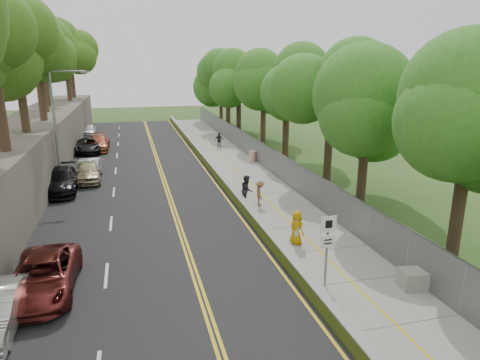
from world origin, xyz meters
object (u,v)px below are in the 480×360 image
object	(u,v)px
car_2	(43,276)
concrete_block	(415,279)
signpost	(328,240)
painter_0	(297,228)
construction_barrel	(252,156)
person_far	(219,140)
streetlight	(58,121)

from	to	relation	value
car_2	concrete_block	bearing A→B (deg)	-12.14
signpost	painter_0	xyz separation A→B (m)	(0.40, 4.02, -1.10)
painter_0	construction_barrel	bearing A→B (deg)	-31.54
car_2	signpost	bearing A→B (deg)	-10.93
concrete_block	person_far	size ratio (longest dim) A/B	0.70
streetlight	car_2	bearing A→B (deg)	-85.79
signpost	person_far	size ratio (longest dim) A/B	2.03
person_far	painter_0	bearing A→B (deg)	102.10
person_far	signpost	bearing A→B (deg)	101.74
signpost	painter_0	distance (m)	4.18
construction_barrel	person_far	size ratio (longest dim) A/B	0.61
painter_0	person_far	world-z (taller)	painter_0
streetlight	signpost	world-z (taller)	streetlight
signpost	painter_0	size ratio (longest dim) A/B	1.90
car_2	person_far	world-z (taller)	person_far
construction_barrel	person_far	xyz separation A→B (m)	(-1.50, 6.88, 0.30)
streetlight	painter_0	size ratio (longest dim) A/B	4.91
streetlight	concrete_block	bearing A→B (deg)	-50.64
car_2	painter_0	xyz separation A→B (m)	(10.82, 1.83, 0.13)
construction_barrel	concrete_block	size ratio (longest dim) A/B	0.88
car_2	painter_0	world-z (taller)	painter_0
streetlight	person_far	distance (m)	17.81
signpost	construction_barrel	bearing A→B (deg)	81.36
signpost	construction_barrel	distance (m)	21.69
streetlight	concrete_block	size ratio (longest dim) A/B	7.50
concrete_block	car_2	xyz separation A→B (m)	(-13.67, 3.17, 0.32)
signpost	car_2	xyz separation A→B (m)	(-10.42, 2.19, -1.23)
person_far	streetlight	bearing A→B (deg)	55.61
construction_barrel	car_2	xyz separation A→B (m)	(-13.67, -19.21, 0.21)
car_2	painter_0	bearing A→B (deg)	10.51
streetlight	concrete_block	xyz separation A→B (m)	(14.76, -18.00, -4.23)
signpost	car_2	size ratio (longest dim) A/B	0.62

